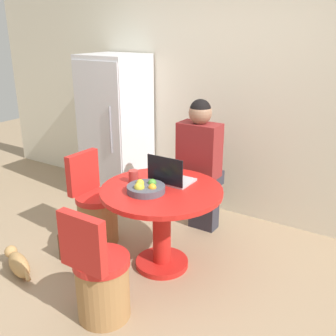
{
  "coord_description": "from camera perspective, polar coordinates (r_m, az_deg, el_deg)",
  "views": [
    {
      "loc": [
        1.68,
        -2.18,
        2.0
      ],
      "look_at": [
        0.02,
        0.41,
        0.89
      ],
      "focal_mm": 42.0,
      "sensor_mm": 36.0,
      "label": 1
    }
  ],
  "objects": [
    {
      "name": "ground_plane",
      "position": [
        3.4,
        -4.17,
        -16.16
      ],
      "size": [
        12.0,
        12.0,
        0.0
      ],
      "primitive_type": "plane",
      "color": "#9E8466"
    },
    {
      "name": "wall_back",
      "position": [
        4.25,
        9.0,
        10.18
      ],
      "size": [
        7.0,
        0.06,
        2.6
      ],
      "color": "silver",
      "rests_on": "ground_plane"
    },
    {
      "name": "refrigerator",
      "position": [
        4.7,
        -7.56,
        5.62
      ],
      "size": [
        0.66,
        0.65,
        1.71
      ],
      "color": "silver",
      "rests_on": "ground_plane"
    },
    {
      "name": "dining_table",
      "position": [
        3.33,
        -0.93,
        -6.32
      ],
      "size": [
        1.02,
        1.02,
        0.74
      ],
      "color": "red",
      "rests_on": "ground_plane"
    },
    {
      "name": "chair_left_side",
      "position": [
        3.89,
        -10.39,
        -6.36
      ],
      "size": [
        0.4,
        0.4,
        0.88
      ],
      "rotation": [
        0.0,
        0.0,
        1.54
      ],
      "color": "#9E7042",
      "rests_on": "ground_plane"
    },
    {
      "name": "chair_near_camera",
      "position": [
        2.93,
        -9.74,
        -15.95
      ],
      "size": [
        0.4,
        0.4,
        0.88
      ],
      "rotation": [
        0.0,
        0.0,
        3.14
      ],
      "color": "#9E7042",
      "rests_on": "ground_plane"
    },
    {
      "name": "person_seated",
      "position": [
        3.84,
        4.78,
        1.05
      ],
      "size": [
        0.4,
        0.37,
        1.37
      ],
      "rotation": [
        0.0,
        0.0,
        3.14
      ],
      "color": "#2D2D38",
      "rests_on": "ground_plane"
    },
    {
      "name": "laptop",
      "position": [
        3.35,
        0.32,
        -1.31
      ],
      "size": [
        0.34,
        0.26,
        0.25
      ],
      "rotation": [
        0.0,
        0.0,
        3.14
      ],
      "color": "#B7B7BC",
      "rests_on": "dining_table"
    },
    {
      "name": "fruit_bowl",
      "position": [
        3.17,
        -3.24,
        -2.94
      ],
      "size": [
        0.31,
        0.31,
        0.1
      ],
      "color": "#4C4C56",
      "rests_on": "dining_table"
    },
    {
      "name": "coffee_cup",
      "position": [
        3.37,
        -5.02,
        -1.21
      ],
      "size": [
        0.08,
        0.08,
        0.1
      ],
      "color": "#B2332D",
      "rests_on": "dining_table"
    },
    {
      "name": "cat",
      "position": [
        3.68,
        -20.92,
        -12.77
      ],
      "size": [
        0.48,
        0.25,
        0.18
      ],
      "rotation": [
        0.0,
        0.0,
        2.81
      ],
      "color": "tan",
      "rests_on": "ground_plane"
    },
    {
      "name": "handbag",
      "position": [
        3.67,
        -13.2,
        -11.36
      ],
      "size": [
        0.3,
        0.14,
        0.26
      ],
      "color": "brown",
      "rests_on": "ground_plane"
    }
  ]
}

